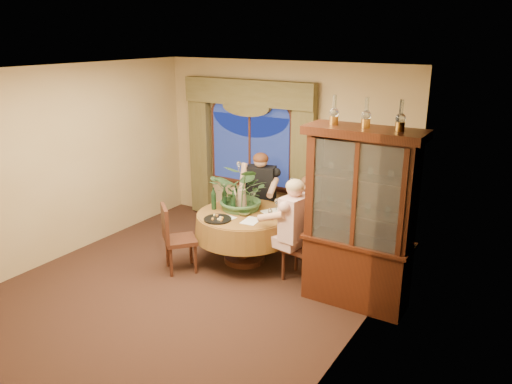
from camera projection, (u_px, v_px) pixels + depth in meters
The scene contains 37 objects.
floor at pixel (191, 286), 6.63m from camera, with size 5.00×5.00×0.00m, color black.
wall_back at pixel (283, 148), 8.23m from camera, with size 4.50×4.50×0.00m, color #A08455.
wall_right at pixel (360, 219), 5.09m from camera, with size 5.00×5.00×0.00m, color #A08455.
ceiling at pixel (182, 70), 5.78m from camera, with size 5.00×5.00×0.00m, color white.
window at pixel (250, 150), 8.51m from camera, with size 1.62×0.10×1.32m, color navy, non-canonical shape.
arched_transom at pixel (250, 104), 8.27m from camera, with size 1.60×0.06×0.44m, color navy, non-canonical shape.
drapery_left at pixel (201, 150), 9.02m from camera, with size 0.38×0.14×2.32m, color #4B4422.
drapery_right at pixel (303, 166), 7.99m from camera, with size 0.38×0.14×2.32m, color #4B4422.
swag_valance at pixel (247, 93), 8.14m from camera, with size 2.45×0.16×0.42m, color #4B4422, non-canonical shape.
dining_table at pixel (244, 237), 7.26m from camera, with size 1.44×1.44×0.75m, color brown.
china_cabinet at pixel (359, 220), 5.91m from camera, with size 1.36×0.54×2.20m, color black.
oil_lamp_left at pixel (334, 110), 5.71m from camera, with size 0.11×0.11×0.34m, color #A5722D, non-canonical shape.
oil_lamp_center at pixel (366, 113), 5.52m from camera, with size 0.11×0.11×0.34m, color #A5722D, non-canonical shape.
oil_lamp_right at pixel (401, 115), 5.33m from camera, with size 0.11×0.11×0.34m, color #A5722D, non-canonical shape.
chair_right at pixel (301, 246), 6.69m from camera, with size 0.42×0.42×0.96m, color black.
chair_back_right at pixel (309, 224), 7.48m from camera, with size 0.42×0.42×0.96m, color black.
chair_back at pixel (256, 209), 8.10m from camera, with size 0.42×0.42×0.96m, color black.
chair_front_left at pixel (180, 238), 6.95m from camera, with size 0.42×0.42×0.96m, color black.
person_pink at pixel (295, 231), 6.59m from camera, with size 0.51×0.47×1.43m, color #D0A7A5, non-canonical shape.
person_back at pixel (261, 196), 8.00m from camera, with size 0.51×0.47×1.43m, color black, non-canonical shape.
person_scarf at pixel (308, 216), 7.39m from camera, with size 0.44×0.41×1.24m, color black, non-canonical shape.
stoneware_vase at pixel (242, 199), 7.25m from camera, with size 0.16×0.16×0.30m, color #8D6F5A, non-canonical shape.
centerpiece_plant at pixel (243, 169), 7.13m from camera, with size 0.92×1.02×0.80m, color #345730.
olive_bowl at pixel (244, 213), 7.05m from camera, with size 0.16×0.16×0.05m, color #4E562F.
cheese_platter at pixel (218, 219), 6.87m from camera, with size 0.38×0.38×0.02m, color black.
wine_bottle_0 at pixel (234, 199), 7.24m from camera, with size 0.07×0.07×0.33m, color tan.
wine_bottle_1 at pixel (224, 198), 7.25m from camera, with size 0.07×0.07×0.33m, color black.
wine_bottle_2 at pixel (233, 201), 7.12m from camera, with size 0.07×0.07×0.33m, color black.
wine_bottle_3 at pixel (214, 198), 7.25m from camera, with size 0.07×0.07×0.33m, color black.
wine_bottle_4 at pixel (236, 195), 7.39m from camera, with size 0.07×0.07×0.33m, color black.
wine_bottle_5 at pixel (224, 195), 7.40m from camera, with size 0.07×0.07×0.33m, color tan.
tasting_paper_0 at pixel (251, 221), 6.83m from camera, with size 0.21×0.30×0.00m, color white.
tasting_paper_1 at pixel (272, 211), 7.19m from camera, with size 0.21×0.30×0.00m, color white.
tasting_paper_2 at pixel (224, 219), 6.90m from camera, with size 0.21×0.30×0.00m, color white.
wine_glass_person_pink at pixel (270, 215), 6.82m from camera, with size 0.07×0.07×0.18m, color silver, non-canonical shape.
wine_glass_person_back at pixel (253, 197), 7.55m from camera, with size 0.07×0.07×0.18m, color silver, non-canonical shape.
wine_glass_person_scarf at pixel (276, 205), 7.22m from camera, with size 0.07×0.07×0.18m, color silver, non-canonical shape.
Camera 1 is at (3.84, -4.61, 3.22)m, focal length 35.00 mm.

